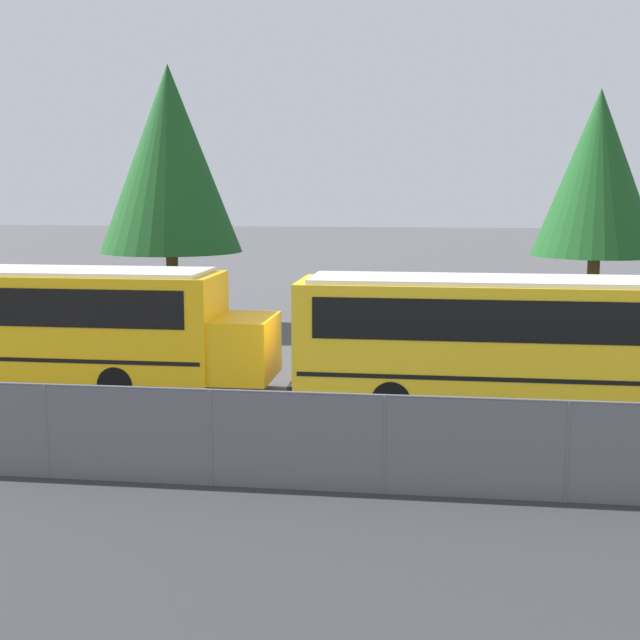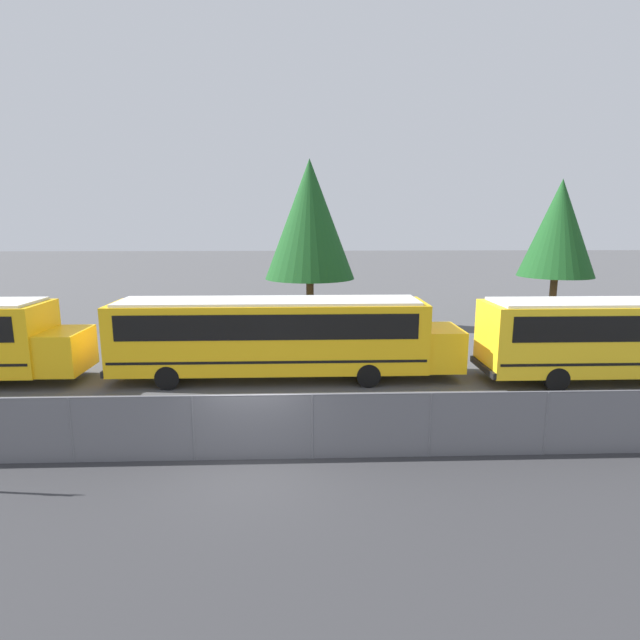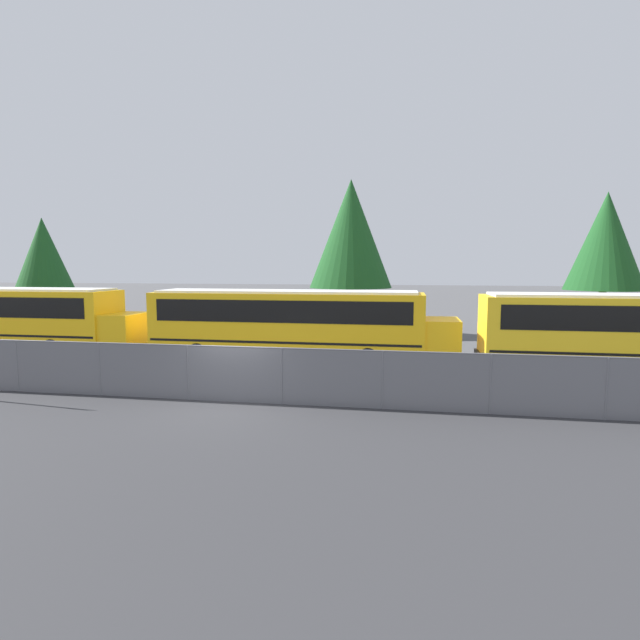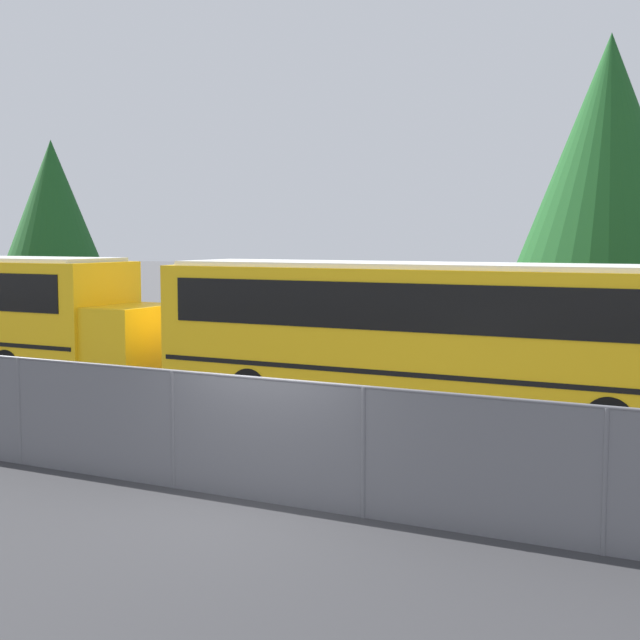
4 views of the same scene
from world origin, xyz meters
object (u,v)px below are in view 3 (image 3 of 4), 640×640
Objects in this scene: tree_1 at (351,234)px; school_bus_2 at (293,320)px; tree_0 at (44,257)px; school_bus_1 at (5,314)px; tree_2 at (605,241)px.

school_bus_2 is at bearing -98.11° from tree_1.
school_bus_2 is 23.04m from tree_0.
tree_1 is (15.99, 10.09, 4.37)m from school_bus_1.
school_bus_2 is 1.78× the size of tree_0.
tree_1 is (21.86, -0.15, 1.35)m from tree_0.
school_bus_2 is (14.56, 0.03, 0.00)m from school_bus_1.
school_bus_1 is 12.18m from tree_0.
tree_0 is at bearing 153.46° from school_bus_2.
school_bus_1 is 14.56m from school_bus_2.
school_bus_1 is 33.66m from tree_2.
tree_2 is at bearing 20.36° from school_bus_1.
tree_1 is 1.11× the size of tree_2.
tree_0 is at bearing 119.84° from school_bus_1.
tree_2 is (31.35, 11.63, 3.86)m from school_bus_1.
tree_2 is (15.35, 1.54, -0.51)m from tree_1.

